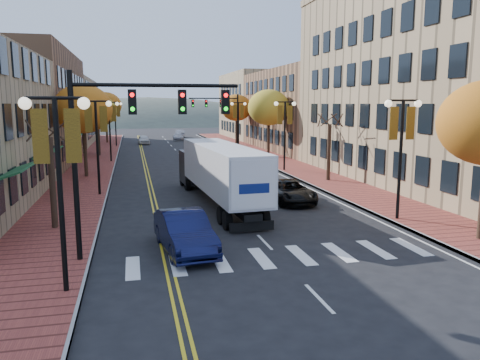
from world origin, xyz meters
TOP-DOWN VIEW (x-y plane):
  - ground at (0.00, 0.00)m, footprint 200.00×200.00m
  - sidewalk_left at (-9.00, 32.50)m, footprint 4.00×85.00m
  - sidewalk_right at (9.00, 32.50)m, footprint 4.00×85.00m
  - building_left_mid at (-17.00, 36.00)m, footprint 12.00×24.00m
  - building_left_far at (-17.00, 61.00)m, footprint 12.00×26.00m
  - building_right_near at (18.50, 16.00)m, footprint 15.00×28.00m
  - building_right_mid at (18.50, 42.00)m, footprint 15.00×24.00m
  - building_right_far at (18.50, 64.00)m, footprint 15.00×20.00m
  - tree_left_a at (-9.00, 8.00)m, footprint 0.28×0.28m
  - tree_left_b at (-9.00, 24.00)m, footprint 4.48×4.48m
  - tree_left_c at (-9.00, 40.00)m, footprint 4.16×4.16m
  - tree_left_d at (-9.00, 58.00)m, footprint 4.61×4.61m
  - tree_right_b at (9.00, 18.00)m, footprint 0.28×0.28m
  - tree_right_c at (9.00, 34.00)m, footprint 4.48×4.48m
  - tree_right_d at (9.00, 50.00)m, footprint 4.35×4.35m
  - lamp_left_a at (-7.50, 0.00)m, footprint 1.96×0.36m
  - lamp_left_b at (-7.50, 16.00)m, footprint 1.96×0.36m
  - lamp_left_c at (-7.50, 34.00)m, footprint 1.96×0.36m
  - lamp_left_d at (-7.50, 52.00)m, footprint 1.96×0.36m
  - lamp_right_a at (7.50, 6.00)m, footprint 1.96×0.36m
  - lamp_right_b at (7.50, 24.00)m, footprint 1.96×0.36m
  - lamp_right_c at (7.50, 42.00)m, footprint 1.96×0.36m
  - traffic_mast_near at (-5.48, 3.00)m, footprint 6.10×0.35m
  - traffic_mast_far at (5.48, 42.00)m, footprint 6.10×0.34m
  - semi_truck at (-0.57, 12.11)m, footprint 3.09×14.28m
  - navy_sedan at (-3.45, 3.53)m, footprint 2.26×5.04m
  - black_suv at (3.79, 11.59)m, footprint 2.28×4.80m
  - car_far_white at (-3.71, 55.40)m, footprint 1.78×3.99m
  - car_far_silver at (1.91, 61.69)m, footprint 1.91×4.19m
  - car_far_oncoming at (2.82, 67.30)m, footprint 1.88×4.39m

SIDE VIEW (x-z plane):
  - ground at x=0.00m, z-range 0.00..0.00m
  - sidewalk_left at x=-9.00m, z-range 0.00..0.15m
  - sidewalk_right at x=9.00m, z-range 0.00..0.15m
  - car_far_silver at x=1.91m, z-range 0.00..1.19m
  - black_suv at x=3.79m, z-range 0.00..1.32m
  - car_far_white at x=-3.71m, z-range 0.00..1.33m
  - car_far_oncoming at x=2.82m, z-range 0.00..1.41m
  - navy_sedan at x=-3.45m, z-range 0.00..1.61m
  - semi_truck at x=-0.57m, z-range 0.30..3.84m
  - tree_left_a at x=-9.00m, z-range 0.15..4.35m
  - tree_right_b at x=9.00m, z-range 0.15..4.35m
  - lamp_left_a at x=-7.50m, z-range 1.27..7.32m
  - lamp_left_b at x=-7.50m, z-range 1.27..7.32m
  - lamp_left_c at x=-7.50m, z-range 1.27..7.32m
  - lamp_left_d at x=-7.50m, z-range 1.27..7.32m
  - lamp_right_a at x=7.50m, z-range 1.27..7.32m
  - lamp_right_b at x=7.50m, z-range 1.27..7.32m
  - lamp_right_c at x=7.50m, z-range 1.27..7.32m
  - building_left_far at x=-17.00m, z-range 0.00..9.50m
  - traffic_mast_near at x=-5.48m, z-range 1.42..8.42m
  - traffic_mast_far at x=5.48m, z-range 1.42..8.42m
  - building_right_mid at x=18.50m, z-range 0.00..10.00m
  - tree_left_c at x=-9.00m, z-range 1.71..8.40m
  - tree_right_d at x=9.00m, z-range 1.79..8.79m
  - tree_left_b at x=-9.00m, z-range 1.84..9.05m
  - tree_right_c at x=9.00m, z-range 1.84..9.05m
  - building_left_mid at x=-17.00m, z-range 0.00..11.00m
  - building_right_far at x=18.50m, z-range 0.00..11.00m
  - tree_left_d at x=-9.00m, z-range 1.89..9.31m
  - building_right_near at x=18.50m, z-range 0.00..15.00m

